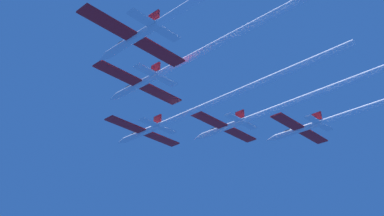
% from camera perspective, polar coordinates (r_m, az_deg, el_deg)
% --- Properties ---
extents(jet_lead, '(16.57, 49.18, 2.75)m').
position_cam_1_polar(jet_lead, '(77.75, 0.39, -0.27)').
color(jet_lead, white).
extents(jet_left_wing, '(16.57, 53.96, 2.75)m').
position_cam_1_polar(jet_left_wing, '(64.20, 2.50, 7.63)').
color(jet_left_wing, white).
extents(jet_right_wing, '(16.57, 48.53, 2.75)m').
position_cam_1_polar(jet_right_wing, '(79.47, 11.12, 0.27)').
color(jet_right_wing, white).
extents(jet_right_outer, '(16.57, 51.20, 2.75)m').
position_cam_1_polar(jet_right_outer, '(83.35, 21.34, 0.28)').
color(jet_right_outer, white).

